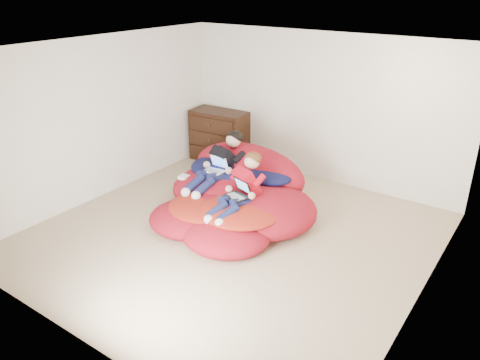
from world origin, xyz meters
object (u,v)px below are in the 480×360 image
object	(u,v)px
older_boy	(221,161)
younger_boy	(242,185)
dresser	(219,136)
laptop_white	(216,167)
beanbag_pile	(236,196)
laptop_black	(239,192)

from	to	relation	value
older_boy	younger_boy	bearing A→B (deg)	-33.48
dresser	laptop_white	world-z (taller)	dresser
beanbag_pile	laptop_black	size ratio (longest dim) A/B	6.56
beanbag_pile	laptop_black	bearing A→B (deg)	-48.57
beanbag_pile	older_boy	world-z (taller)	older_boy
laptop_black	laptop_white	bearing A→B (deg)	150.07
beanbag_pile	laptop_black	xyz separation A→B (m)	(0.33, -0.37, 0.30)
laptop_white	laptop_black	distance (m)	0.82
laptop_white	laptop_black	xyz separation A→B (m)	(0.71, -0.41, -0.07)
beanbag_pile	laptop_white	bearing A→B (deg)	174.62
younger_boy	laptop_black	size ratio (longest dim) A/B	2.86
dresser	laptop_white	distance (m)	1.96
older_boy	laptop_black	world-z (taller)	older_boy
dresser	younger_boy	distance (m)	2.68
laptop_black	older_boy	bearing A→B (deg)	143.11
beanbag_pile	laptop_white	xyz separation A→B (m)	(-0.38, 0.04, 0.37)
laptop_white	older_boy	bearing A→B (deg)	90.00
beanbag_pile	older_boy	bearing A→B (deg)	157.22
older_boy	laptop_black	size ratio (longest dim) A/B	3.35
older_boy	dresser	bearing A→B (deg)	128.26
dresser	older_boy	xyz separation A→B (m)	(1.15, -1.46, 0.20)
beanbag_pile	younger_boy	size ratio (longest dim) A/B	2.30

